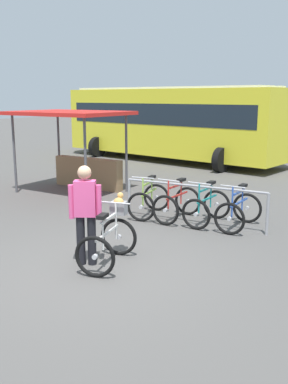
# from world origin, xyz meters

# --- Properties ---
(ground_plane) EXTENTS (80.00, 80.00, 0.00)m
(ground_plane) POSITION_xyz_m (0.00, 0.00, 0.00)
(ground_plane) COLOR #514F4C
(bike_rack_rail) EXTENTS (3.20, 0.27, 0.88)m
(bike_rack_rail) POSITION_xyz_m (0.25, 3.01, 0.66)
(bike_rack_rail) COLOR #99999E
(bike_rack_rail) RESTS_ON ground
(racked_bike_lime) EXTENTS (0.85, 1.20, 0.97)m
(racked_bike_lime) POSITION_xyz_m (-0.91, 3.11, 0.37)
(racked_bike_lime) COLOR black
(racked_bike_lime) RESTS_ON ground
(racked_bike_red) EXTENTS (0.68, 1.11, 0.97)m
(racked_bike_red) POSITION_xyz_m (-0.21, 3.16, 0.37)
(racked_bike_red) COLOR black
(racked_bike_red) RESTS_ON ground
(racked_bike_teal) EXTENTS (0.69, 1.12, 0.97)m
(racked_bike_teal) POSITION_xyz_m (0.48, 3.20, 0.37)
(racked_bike_teal) COLOR black
(racked_bike_teal) RESTS_ON ground
(racked_bike_blue) EXTENTS (0.67, 1.09, 0.97)m
(racked_bike_blue) POSITION_xyz_m (1.18, 3.25, 0.37)
(racked_bike_blue) COLOR black
(racked_bike_blue) RESTS_ON ground
(featured_bicycle) EXTENTS (0.91, 1.25, 1.09)m
(featured_bicycle) POSITION_xyz_m (0.08, 0.27, 0.49)
(featured_bicycle) COLOR black
(featured_bicycle) RESTS_ON ground
(person_with_featured_bike) EXTENTS (0.47, 0.35, 1.64)m
(person_with_featured_bike) POSITION_xyz_m (-0.22, 0.01, 0.91)
(person_with_featured_bike) COLOR black
(person_with_featured_bike) RESTS_ON ground
(bus_distant) EXTENTS (10.26, 4.39, 3.08)m
(bus_distant) POSITION_xyz_m (-4.84, 11.34, 1.74)
(bus_distant) COLOR yellow
(bus_distant) RESTS_ON ground
(market_stall) EXTENTS (3.12, 2.33, 2.30)m
(market_stall) POSITION_xyz_m (-4.15, 4.50, 1.39)
(market_stall) COLOR #4C4C51
(market_stall) RESTS_ON ground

